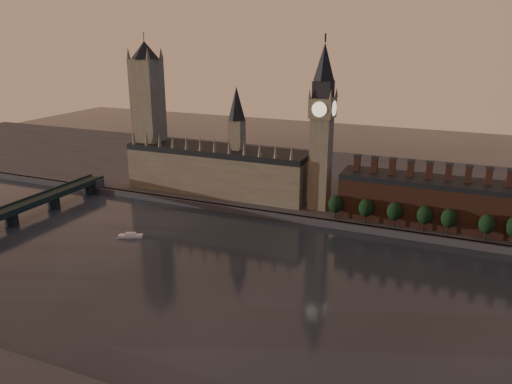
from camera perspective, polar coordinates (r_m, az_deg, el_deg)
ground at (r=233.48m, az=-3.06°, el=-10.68°), size 900.00×900.00×0.00m
north_bank at (r=388.89m, az=8.57°, el=1.20°), size 900.00×182.00×4.00m
palace_of_westminster at (r=348.82m, az=-4.30°, el=2.79°), size 130.00×30.30×74.00m
victoria_tower at (r=370.08m, az=-12.20°, el=9.23°), size 24.00×24.00×108.00m
big_ben at (r=309.80m, az=7.54°, el=7.47°), size 15.00×15.00×107.00m
chimney_block at (r=308.36m, az=19.84°, el=-0.97°), size 110.00×25.00×37.00m
embankment_tree_0 at (r=302.25m, az=9.07°, el=-1.35°), size 8.60×8.60×14.88m
embankment_tree_1 at (r=298.69m, az=12.45°, el=-1.79°), size 8.60×8.60×14.88m
embankment_tree_2 at (r=296.83m, az=15.52°, el=-2.15°), size 8.60×8.60×14.88m
embankment_tree_3 at (r=296.01m, az=18.70°, el=-2.50°), size 8.60×8.60×14.88m
embankment_tree_4 at (r=295.61m, az=21.16°, el=-2.80°), size 8.60×8.60×14.88m
embankment_tree_5 at (r=294.55m, az=24.88°, el=-3.34°), size 8.60×8.60×14.88m
river_boat at (r=293.74m, az=-14.14°, el=-4.84°), size 13.84×9.03×2.69m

